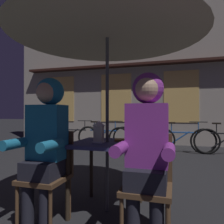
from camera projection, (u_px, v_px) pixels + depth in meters
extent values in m
plane|color=#232326|center=(107.00, 211.00, 2.29)|extent=(60.00, 60.00, 0.00)
cube|color=navy|center=(107.00, 144.00, 2.30)|extent=(0.72, 0.72, 0.04)
cylinder|color=#2D2319|center=(68.00, 184.00, 2.09)|extent=(0.04, 0.04, 0.70)
cylinder|color=#2D2319|center=(130.00, 191.00, 1.91)|extent=(0.04, 0.04, 0.70)
cylinder|color=#2D2319|center=(91.00, 169.00, 2.68)|extent=(0.04, 0.04, 0.70)
cylinder|color=#2D2319|center=(140.00, 172.00, 2.51)|extent=(0.04, 0.04, 0.70)
cylinder|color=#4C4C51|center=(107.00, 106.00, 2.30)|extent=(0.04, 0.04, 2.25)
cone|color=tan|center=(107.00, 20.00, 2.31)|extent=(2.10, 2.10, 0.38)
sphere|color=#4C4C51|center=(107.00, 0.00, 2.31)|extent=(0.06, 0.06, 0.06)
cube|color=white|center=(99.00, 142.00, 2.24)|extent=(0.11, 0.11, 0.02)
cube|color=white|center=(99.00, 134.00, 2.24)|extent=(0.09, 0.09, 0.16)
pyramid|color=white|center=(99.00, 123.00, 2.24)|extent=(0.11, 0.11, 0.06)
cube|color=#513823|center=(45.00, 179.00, 2.01)|extent=(0.40, 0.40, 0.04)
cylinder|color=#513823|center=(50.00, 213.00, 1.80)|extent=(0.03, 0.03, 0.41)
cylinder|color=#513823|center=(17.00, 208.00, 1.89)|extent=(0.03, 0.03, 0.41)
cylinder|color=#513823|center=(69.00, 198.00, 2.12)|extent=(0.03, 0.03, 0.41)
cylinder|color=#513823|center=(40.00, 194.00, 2.22)|extent=(0.03, 0.03, 0.41)
cube|color=#513823|center=(55.00, 151.00, 2.19)|extent=(0.40, 0.03, 0.42)
cube|color=#513823|center=(147.00, 189.00, 1.74)|extent=(0.40, 0.40, 0.04)
cylinder|color=#513823|center=(122.00, 224.00, 1.62)|extent=(0.03, 0.03, 0.41)
cylinder|color=#513823|center=(169.00, 210.00, 1.85)|extent=(0.03, 0.03, 0.41)
cylinder|color=#513823|center=(130.00, 205.00, 1.95)|extent=(0.03, 0.03, 0.41)
cube|color=#513823|center=(149.00, 156.00, 1.92)|extent=(0.40, 0.03, 0.42)
cylinder|color=black|center=(45.00, 207.00, 1.86)|extent=(0.11, 0.11, 0.45)
cylinder|color=black|center=(28.00, 205.00, 1.91)|extent=(0.11, 0.11, 0.45)
cube|color=black|center=(45.00, 168.00, 2.01)|extent=(0.32, 0.36, 0.16)
cube|color=teal|center=(47.00, 132.00, 2.05)|extent=(0.34, 0.22, 0.52)
cylinder|color=teal|center=(51.00, 145.00, 1.79)|extent=(0.09, 0.30, 0.09)
cylinder|color=teal|center=(15.00, 144.00, 1.89)|extent=(0.09, 0.30, 0.09)
sphere|color=tan|center=(47.00, 92.00, 2.05)|extent=(0.21, 0.21, 0.21)
sphere|color=teal|center=(50.00, 92.00, 2.10)|extent=(0.27, 0.27, 0.27)
cylinder|color=black|center=(157.00, 223.00, 1.59)|extent=(0.11, 0.11, 0.45)
cylinder|color=black|center=(133.00, 220.00, 1.64)|extent=(0.11, 0.11, 0.45)
cube|color=black|center=(147.00, 177.00, 1.74)|extent=(0.32, 0.36, 0.16)
cube|color=purple|center=(147.00, 135.00, 1.78)|extent=(0.34, 0.22, 0.52)
cylinder|color=purple|center=(169.00, 151.00, 1.52)|extent=(0.09, 0.30, 0.09)
cylinder|color=purple|center=(120.00, 149.00, 1.62)|extent=(0.09, 0.30, 0.09)
sphere|color=tan|center=(147.00, 89.00, 1.78)|extent=(0.21, 0.21, 0.21)
sphere|color=purple|center=(148.00, 88.00, 1.83)|extent=(0.27, 0.27, 0.27)
cube|color=#9E9389|center=(148.00, 56.00, 7.55)|extent=(10.00, 0.60, 6.20)
cube|color=#E0B260|center=(61.00, 99.00, 8.18)|extent=(1.10, 0.02, 1.70)
cube|color=#E0B260|center=(116.00, 98.00, 7.55)|extent=(1.10, 0.02, 1.70)
cube|color=#E0B260|center=(181.00, 96.00, 6.93)|extent=(1.10, 0.02, 1.70)
cube|color=#331914|center=(147.00, 64.00, 7.11)|extent=(9.00, 0.36, 0.08)
torus|color=black|center=(89.00, 137.00, 6.41)|extent=(0.66, 0.13, 0.66)
torus|color=black|center=(57.00, 137.00, 6.58)|extent=(0.66, 0.13, 0.66)
cylinder|color=black|center=(73.00, 130.00, 6.50)|extent=(0.83, 0.14, 0.04)
cylinder|color=black|center=(69.00, 136.00, 6.51)|extent=(0.61, 0.11, 0.44)
cylinder|color=black|center=(64.00, 126.00, 6.54)|extent=(0.02, 0.02, 0.24)
cube|color=black|center=(64.00, 122.00, 6.54)|extent=(0.21, 0.10, 0.04)
cylinder|color=black|center=(85.00, 125.00, 6.43)|extent=(0.02, 0.02, 0.28)
cylinder|color=black|center=(85.00, 121.00, 6.44)|extent=(0.44, 0.08, 0.02)
torus|color=black|center=(119.00, 139.00, 6.04)|extent=(0.66, 0.11, 0.66)
torus|color=black|center=(88.00, 137.00, 6.43)|extent=(0.66, 0.11, 0.66)
cylinder|color=#1E4C93|center=(103.00, 130.00, 6.24)|extent=(0.84, 0.12, 0.04)
cylinder|color=#1E4C93|center=(99.00, 137.00, 6.28)|extent=(0.61, 0.10, 0.44)
cylinder|color=#1E4C93|center=(94.00, 126.00, 6.34)|extent=(0.02, 0.02, 0.24)
cube|color=black|center=(94.00, 122.00, 6.34)|extent=(0.21, 0.10, 0.04)
cylinder|color=#1E4C93|center=(115.00, 126.00, 6.09)|extent=(0.02, 0.02, 0.28)
cylinder|color=black|center=(115.00, 121.00, 6.09)|extent=(0.44, 0.07, 0.02)
torus|color=black|center=(158.00, 139.00, 5.88)|extent=(0.66, 0.12, 0.66)
torus|color=black|center=(123.00, 138.00, 6.27)|extent=(0.66, 0.12, 0.66)
cylinder|color=maroon|center=(140.00, 131.00, 6.08)|extent=(0.84, 0.12, 0.04)
cylinder|color=maroon|center=(136.00, 137.00, 6.12)|extent=(0.61, 0.10, 0.44)
cylinder|color=maroon|center=(131.00, 127.00, 6.19)|extent=(0.02, 0.02, 0.24)
cube|color=black|center=(131.00, 122.00, 6.19)|extent=(0.21, 0.10, 0.04)
cylinder|color=maroon|center=(154.00, 126.00, 5.93)|extent=(0.02, 0.02, 0.28)
cylinder|color=black|center=(154.00, 121.00, 5.93)|extent=(0.44, 0.07, 0.02)
torus|color=black|center=(203.00, 141.00, 5.48)|extent=(0.66, 0.07, 0.66)
torus|color=black|center=(163.00, 140.00, 5.74)|extent=(0.66, 0.07, 0.66)
cylinder|color=#1E4C93|center=(183.00, 132.00, 5.61)|extent=(0.84, 0.06, 0.04)
cylinder|color=#1E4C93|center=(178.00, 139.00, 5.64)|extent=(0.61, 0.06, 0.44)
cylinder|color=#1E4C93|center=(171.00, 128.00, 5.68)|extent=(0.02, 0.02, 0.24)
cube|color=black|center=(171.00, 123.00, 5.69)|extent=(0.20, 0.09, 0.04)
cylinder|color=#1E4C93|center=(198.00, 127.00, 5.52)|extent=(0.02, 0.02, 0.28)
cylinder|color=black|center=(198.00, 122.00, 5.52)|extent=(0.44, 0.04, 0.02)
torus|color=black|center=(207.00, 141.00, 5.44)|extent=(0.66, 0.07, 0.66)
cylinder|color=black|center=(224.00, 141.00, 5.32)|extent=(0.61, 0.05, 0.44)
cylinder|color=black|center=(216.00, 129.00, 5.38)|extent=(0.02, 0.02, 0.24)
cube|color=black|center=(216.00, 123.00, 5.38)|extent=(0.20, 0.09, 0.04)
cube|color=olive|center=(124.00, 140.00, 2.36)|extent=(0.23, 0.18, 0.02)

